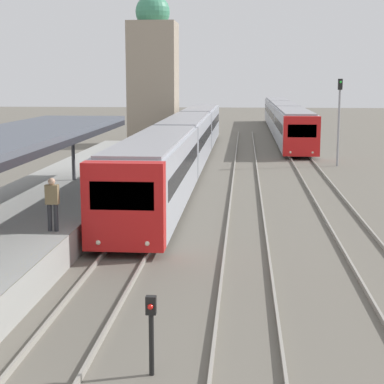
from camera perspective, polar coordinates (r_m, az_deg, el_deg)
The scene contains 6 objects.
person_on_platform at distance 20.15m, azimuth -12.32°, elevation -0.79°, with size 0.40×0.22×1.66m.
train_near at distance 41.61m, azimuth -0.58°, elevation 4.68°, with size 2.63×43.75×3.22m.
train_far at distance 66.64m, azimuth 8.17°, elevation 6.60°, with size 2.59×42.36×3.20m.
signal_post_near at distance 12.57m, azimuth -3.65°, elevation -11.81°, with size 0.20×0.21×1.60m.
signal_mast_far at distance 42.90m, azimuth 12.94°, elevation 6.91°, with size 0.28×0.29×5.66m.
distant_domed_building at distance 55.62m, azimuth -3.46°, elevation 10.32°, with size 4.00×4.00×12.61m.
Camera 1 is at (3.77, -7.94, 5.68)m, focal length 60.00 mm.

